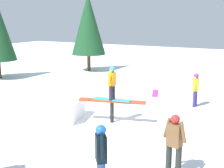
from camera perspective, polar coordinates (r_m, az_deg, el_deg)
name	(u,v)px	position (r m, az deg, el deg)	size (l,w,h in m)	color
ground_plane	(112,122)	(11.76, 0.00, -6.99)	(60.00, 60.00, 0.00)	white
rail_feature	(112,103)	(11.54, 0.00, -3.56)	(2.49, 0.95, 0.86)	black
snow_kicker_ramp	(57,109)	(12.30, -10.04, -4.58)	(1.80, 1.50, 0.72)	white
main_rider_on_rail	(112,84)	(11.37, 0.00, -0.04)	(1.44, 0.70, 1.24)	#2BACC2
bystander_yellow	(196,88)	(14.08, 15.04, -0.70)	(0.22, 0.63, 1.48)	navy
bystander_black	(101,155)	(7.01, -2.02, -12.86)	(0.49, 0.58, 1.59)	navy
bystander_brown	(174,141)	(7.90, 11.33, -10.25)	(0.66, 0.30, 1.56)	#252925
loose_snowboard_magenta	(155,93)	(16.26, 7.92, -1.65)	(1.54, 0.28, 0.02)	#D12C9F
pine_tree_far	(88,24)	(22.67, -4.36, 10.86)	(2.43, 2.43, 5.53)	#4C331E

